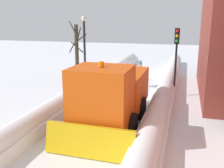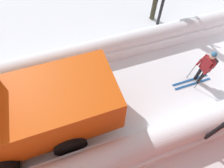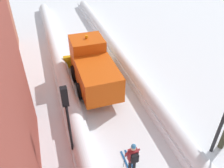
# 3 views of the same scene
# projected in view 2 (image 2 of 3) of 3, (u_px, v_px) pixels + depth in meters

# --- Properties ---
(ground_plane) EXTENTS (80.00, 80.00, 0.00)m
(ground_plane) POSITION_uv_depth(u_px,v_px,m) (59.00, 112.00, 7.09)
(ground_plane) COLOR white
(snowbank_right) EXTENTS (1.10, 36.00, 0.98)m
(snowbank_right) POSITION_uv_depth(u_px,v_px,m) (48.00, 63.00, 8.03)
(snowbank_right) COLOR white
(snowbank_right) RESTS_ON ground
(plow_truck) EXTENTS (3.20, 5.98, 3.12)m
(plow_truck) POSITION_uv_depth(u_px,v_px,m) (22.00, 114.00, 5.46)
(plow_truck) COLOR #DB510F
(plow_truck) RESTS_ON ground
(skier) EXTENTS (0.62, 1.80, 1.81)m
(skier) POSITION_uv_depth(u_px,v_px,m) (206.00, 66.00, 7.15)
(skier) COLOR black
(skier) RESTS_ON ground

